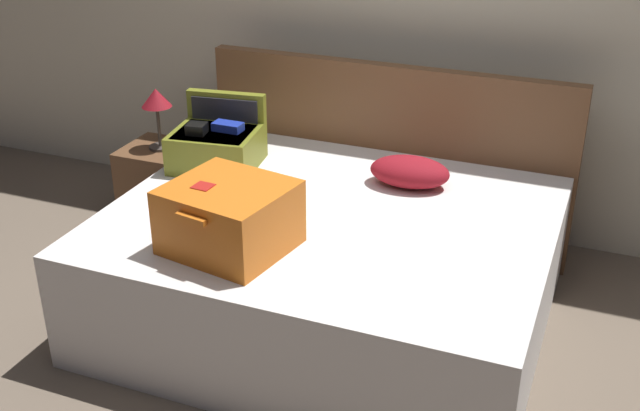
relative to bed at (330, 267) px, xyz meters
name	(u,v)px	position (x,y,z in m)	size (l,w,h in m)	color
ground_plane	(298,363)	(0.00, -0.40, -0.29)	(12.00, 12.00, 0.00)	#6B5B4C
back_wall	(412,4)	(0.00, 1.25, 1.01)	(8.00, 0.10, 2.60)	beige
bed	(330,267)	(0.00, 0.00, 0.00)	(2.03, 1.68, 0.57)	silver
headboard	(387,156)	(0.00, 0.88, 0.24)	(2.07, 0.08, 1.05)	brown
hard_case_large	(229,216)	(-0.28, -0.46, 0.44)	(0.55, 0.52, 0.29)	#D16619
hard_case_medium	(217,143)	(-0.76, 0.32, 0.41)	(0.48, 0.46, 0.35)	olive
pillow_near_headboard	(410,172)	(0.25, 0.44, 0.36)	(0.40, 0.25, 0.15)	maroon
nightstand	(164,186)	(-1.29, 0.59, -0.04)	(0.44, 0.40, 0.49)	brown
table_lamp	(156,102)	(-1.29, 0.59, 0.48)	(0.17, 0.17, 0.36)	#3F3833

